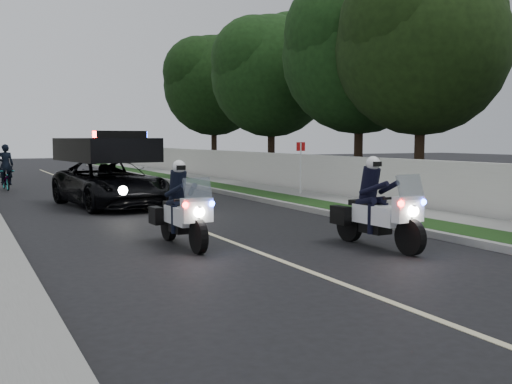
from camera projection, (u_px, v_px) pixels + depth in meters
ground at (321, 276)px, 9.21m from camera, size 120.00×120.00×0.00m
curb_right at (262, 200)px, 19.94m from camera, size 0.20×60.00×0.15m
grass_verge at (281, 199)px, 20.25m from camera, size 1.20×60.00×0.16m
sidewalk_right at (313, 197)px, 20.83m from camera, size 1.40×60.00×0.16m
property_wall at (337, 177)px, 21.22m from camera, size 0.22×60.00×1.50m
lane_marking at (142, 208)px, 18.12m from camera, size 0.12×50.00×0.01m
police_moto_left at (182, 246)px, 11.75m from camera, size 0.73×2.01×1.70m
police_moto_right at (377, 248)px, 11.60m from camera, size 0.86×2.14×1.78m
police_suv at (110, 207)px, 18.61m from camera, size 3.03×5.42×2.51m
bicycle at (6, 190)px, 24.66m from camera, size 0.67×1.60×0.82m
cyclist at (6, 190)px, 24.66m from camera, size 0.65×0.48×1.68m
sign_post at (300, 198)px, 21.42m from camera, size 0.41×0.41×2.05m
tree_right_b at (358, 190)px, 24.77m from camera, size 8.09×8.09×10.62m
tree_right_c at (418, 197)px, 21.66m from camera, size 7.07×7.07×10.29m
tree_right_d at (271, 180)px, 30.47m from camera, size 7.65×7.65×10.13m
tree_right_e at (214, 171)px, 38.82m from camera, size 7.08×7.08×10.64m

